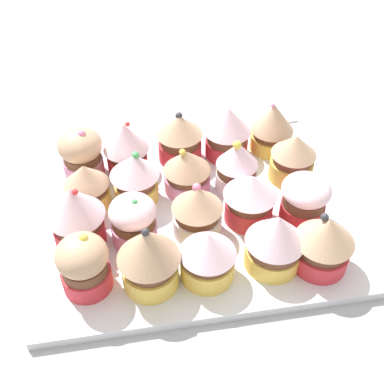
% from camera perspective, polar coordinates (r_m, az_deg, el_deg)
% --- Properties ---
extents(ground_plane, '(1.80, 1.80, 0.03)m').
position_cam_1_polar(ground_plane, '(0.61, 0.00, -3.88)').
color(ground_plane, '#9E9EA3').
extents(baking_tray, '(0.31, 0.38, 0.01)m').
position_cam_1_polar(baking_tray, '(0.60, 0.00, -2.51)').
color(baking_tray, silver).
rests_on(baking_tray, ground_plane).
extents(cupcake_0, '(0.06, 0.06, 0.07)m').
position_cam_1_polar(cupcake_0, '(0.64, -13.22, 4.63)').
color(cupcake_0, pink).
rests_on(cupcake_0, baking_tray).
extents(cupcake_1, '(0.06, 0.06, 0.06)m').
position_cam_1_polar(cupcake_1, '(0.59, -12.62, 0.84)').
color(cupcake_1, '#EFC651').
rests_on(cupcake_1, baking_tray).
extents(cupcake_2, '(0.07, 0.07, 0.08)m').
position_cam_1_polar(cupcake_2, '(0.54, -13.86, -2.65)').
color(cupcake_2, '#D1333D').
rests_on(cupcake_2, baking_tray).
extents(cupcake_3, '(0.05, 0.05, 0.07)m').
position_cam_1_polar(cupcake_3, '(0.50, -12.94, -8.48)').
color(cupcake_3, '#D1333D').
rests_on(cupcake_3, baking_tray).
extents(cupcake_4, '(0.06, 0.06, 0.08)m').
position_cam_1_polar(cupcake_4, '(0.63, -8.01, 5.53)').
color(cupcake_4, '#D1333D').
rests_on(cupcake_4, baking_tray).
extents(cupcake_5, '(0.06, 0.06, 0.07)m').
position_cam_1_polar(cupcake_5, '(0.59, -6.90, 1.84)').
color(cupcake_5, '#EFC651').
rests_on(cupcake_5, baking_tray).
extents(cupcake_6, '(0.05, 0.05, 0.07)m').
position_cam_1_polar(cupcake_6, '(0.54, -7.09, -3.47)').
color(cupcake_6, pink).
rests_on(cupcake_6, baking_tray).
extents(cupcake_7, '(0.07, 0.07, 0.08)m').
position_cam_1_polar(cupcake_7, '(0.49, -5.25, -7.78)').
color(cupcake_7, '#EFC651').
rests_on(cupcake_7, baking_tray).
extents(cupcake_8, '(0.06, 0.06, 0.07)m').
position_cam_1_polar(cupcake_8, '(0.65, -1.29, 6.65)').
color(cupcake_8, '#D1333D').
rests_on(cupcake_8, baking_tray).
extents(cupcake_9, '(0.06, 0.06, 0.07)m').
position_cam_1_polar(cupcake_9, '(0.60, -0.97, 2.56)').
color(cupcake_9, pink).
rests_on(cupcake_9, baking_tray).
extents(cupcake_10, '(0.06, 0.06, 0.07)m').
position_cam_1_polar(cupcake_10, '(0.54, 0.92, -2.23)').
color(cupcake_10, white).
rests_on(cupcake_10, baking_tray).
extents(cupcake_11, '(0.06, 0.06, 0.07)m').
position_cam_1_polar(cupcake_11, '(0.50, 1.37, -7.69)').
color(cupcake_11, '#EFC651').
rests_on(cupcake_11, baking_tray).
extents(cupcake_12, '(0.06, 0.06, 0.08)m').
position_cam_1_polar(cupcake_12, '(0.65, 4.29, 7.38)').
color(cupcake_12, '#D1333D').
rests_on(cupcake_12, baking_tray).
extents(cupcake_13, '(0.05, 0.05, 0.08)m').
position_cam_1_polar(cupcake_13, '(0.60, 5.44, 3.10)').
color(cupcake_13, white).
rests_on(cupcake_13, baking_tray).
extents(cupcake_14, '(0.06, 0.06, 0.07)m').
position_cam_1_polar(cupcake_14, '(0.56, 7.01, -0.58)').
color(cupcake_14, '#D1333D').
rests_on(cupcake_14, baking_tray).
extents(cupcake_15, '(0.06, 0.06, 0.07)m').
position_cam_1_polar(cupcake_15, '(0.52, 10.00, -5.78)').
color(cupcake_15, '#EFC651').
rests_on(cupcake_15, baking_tray).
extents(cupcake_16, '(0.06, 0.06, 0.07)m').
position_cam_1_polar(cupcake_16, '(0.68, 9.68, 7.77)').
color(cupcake_16, '#EFC651').
rests_on(cupcake_16, baking_tray).
extents(cupcake_17, '(0.06, 0.06, 0.07)m').
position_cam_1_polar(cupcake_17, '(0.63, 12.09, 4.16)').
color(cupcake_17, '#EFC651').
rests_on(cupcake_17, baking_tray).
extents(cupcake_18, '(0.06, 0.06, 0.06)m').
position_cam_1_polar(cupcake_18, '(0.58, 13.43, -0.77)').
color(cupcake_18, '#D1333D').
rests_on(cupcake_18, baking_tray).
extents(cupcake_19, '(0.06, 0.06, 0.07)m').
position_cam_1_polar(cupcake_19, '(0.53, 15.65, -5.83)').
color(cupcake_19, '#D1333D').
rests_on(cupcake_19, baking_tray).
extents(napkin, '(0.14, 0.14, 0.01)m').
position_cam_1_polar(napkin, '(0.80, 6.88, 10.18)').
color(napkin, white).
rests_on(napkin, ground_plane).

